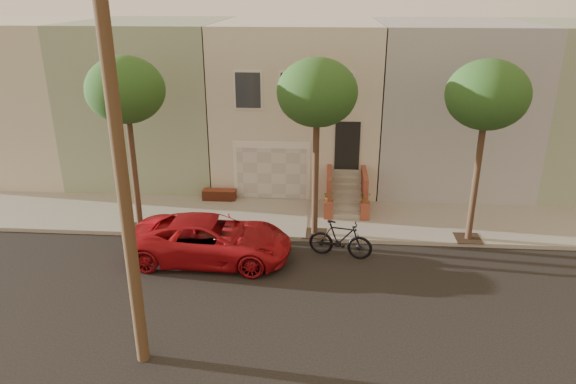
{
  "coord_description": "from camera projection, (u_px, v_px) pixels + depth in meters",
  "views": [
    {
      "loc": [
        1.34,
        -13.5,
        8.5
      ],
      "look_at": [
        0.1,
        3.0,
        2.09
      ],
      "focal_mm": 32.82,
      "sensor_mm": 36.0,
      "label": 1
    }
  ],
  "objects": [
    {
      "name": "sidewalk",
      "position": [
        290.0,
        218.0,
        20.66
      ],
      "size": [
        40.0,
        3.7,
        0.15
      ],
      "primitive_type": "cube",
      "color": "gray",
      "rests_on": "ground"
    },
    {
      "name": "tree_left",
      "position": [
        125.0,
        91.0,
        17.83
      ],
      "size": [
        2.7,
        2.57,
        6.3
      ],
      "color": "#2D2116",
      "rests_on": "sidewalk"
    },
    {
      "name": "house_row",
      "position": [
        299.0,
        99.0,
        24.8
      ],
      "size": [
        33.1,
        11.7,
        7.0
      ],
      "color": "#B9B29E",
      "rests_on": "sidewalk"
    },
    {
      "name": "tree_right",
      "position": [
        487.0,
        96.0,
        16.99
      ],
      "size": [
        2.7,
        2.57,
        6.3
      ],
      "color": "#2D2116",
      "rests_on": "sidewalk"
    },
    {
      "name": "tree_mid",
      "position": [
        317.0,
        94.0,
        17.37
      ],
      "size": [
        2.7,
        2.57,
        6.3
      ],
      "color": "#2D2116",
      "rests_on": "sidewalk"
    },
    {
      "name": "pickup_truck",
      "position": [
        211.0,
        239.0,
        17.44
      ],
      "size": [
        5.39,
        2.57,
        1.49
      ],
      "primitive_type": "imported",
      "rotation": [
        0.0,
        0.0,
        1.55
      ],
      "color": "#A61018",
      "rests_on": "ground"
    },
    {
      "name": "motorcycle",
      "position": [
        340.0,
        239.0,
        17.65
      ],
      "size": [
        2.24,
        1.04,
        1.3
      ],
      "primitive_type": "imported",
      "rotation": [
        0.0,
        0.0,
        1.36
      ],
      "color": "black",
      "rests_on": "ground"
    },
    {
      "name": "ground",
      "position": [
        277.0,
        293.0,
        15.72
      ],
      "size": [
        90.0,
        90.0,
        0.0
      ],
      "primitive_type": "plane",
      "color": "black",
      "rests_on": "ground"
    }
  ]
}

